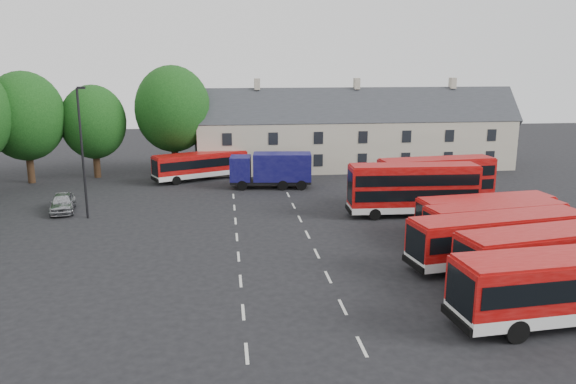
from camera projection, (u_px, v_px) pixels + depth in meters
name	position (u px, v px, depth m)	size (l,w,h in m)	color
ground	(239.00, 268.00, 33.44)	(140.00, 140.00, 0.00)	black
lane_markings	(278.00, 255.00, 35.65)	(5.15, 33.80, 0.01)	beige
terrace_houses	(355.00, 134.00, 63.08)	(35.70, 7.13, 10.06)	beige
bus_row_b	(560.00, 252.00, 30.29)	(12.00, 4.64, 3.31)	silver
bus_row_c	(499.00, 236.00, 33.42)	(11.37, 4.26, 3.14)	silver
bus_row_d	(495.00, 220.00, 37.43)	(9.96, 3.67, 2.75)	silver
bus_row_e	(485.00, 212.00, 39.45)	(9.91, 3.26, 2.75)	silver
bus_dd_south	(413.00, 187.00, 44.06)	(10.15, 2.68, 4.13)	silver
bus_dd_north	(436.00, 179.00, 47.28)	(10.07, 3.34, 4.05)	silver
bus_north	(202.00, 164.00, 57.42)	(9.91, 6.12, 2.79)	silver
box_truck	(272.00, 169.00, 53.73)	(7.89, 3.14, 3.37)	black
silver_car	(63.00, 203.00, 45.56)	(1.81, 4.49, 1.53)	#9A9CA1
lamppost	(82.00, 150.00, 42.63)	(0.70, 0.30, 10.14)	black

